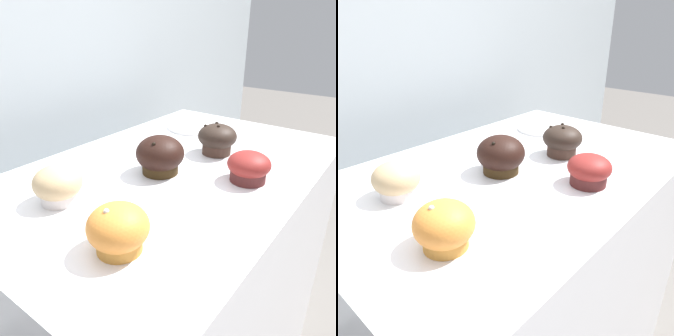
{
  "view_description": "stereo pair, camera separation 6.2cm",
  "coord_description": "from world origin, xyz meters",
  "views": [
    {
      "loc": [
        -0.64,
        -0.45,
        1.31
      ],
      "look_at": [
        -0.1,
        -0.05,
        1.0
      ],
      "focal_mm": 35.0,
      "sensor_mm": 36.0,
      "label": 1
    },
    {
      "loc": [
        -0.6,
        -0.5,
        1.31
      ],
      "look_at": [
        -0.1,
        -0.05,
        1.0
      ],
      "focal_mm": 35.0,
      "sensor_mm": 36.0,
      "label": 2
    }
  ],
  "objects": [
    {
      "name": "wall_back",
      "position": [
        0.0,
        0.6,
        0.9
      ],
      "size": [
        3.2,
        0.1,
        1.8
      ],
      "primitive_type": "cube",
      "color": "#A8B2B7",
      "rests_on": "ground"
    },
    {
      "name": "display_counter",
      "position": [
        0.0,
        0.0,
        0.48
      ],
      "size": [
        1.0,
        0.64,
        0.96
      ],
      "primitive_type": "cube",
      "color": "silver",
      "rests_on": "ground"
    },
    {
      "name": "muffin_front_center",
      "position": [
        0.14,
        -0.04,
        1.0
      ],
      "size": [
        0.11,
        0.11,
        0.09
      ],
      "color": "#3E2B22",
      "rests_on": "display_counter"
    },
    {
      "name": "muffin_back_left",
      "position": [
        -0.05,
        0.01,
        1.0
      ],
      "size": [
        0.12,
        0.12,
        0.1
      ],
      "color": "#322310",
      "rests_on": "display_counter"
    },
    {
      "name": "muffin_back_right",
      "position": [
        0.03,
        -0.19,
        0.99
      ],
      "size": [
        0.1,
        0.1,
        0.07
      ],
      "color": "#4F201F",
      "rests_on": "display_counter"
    },
    {
      "name": "muffin_front_left",
      "position": [
        -0.29,
        0.09,
        1.0
      ],
      "size": [
        0.1,
        0.1,
        0.08
      ],
      "color": "silver",
      "rests_on": "display_counter"
    },
    {
      "name": "muffin_front_right",
      "position": [
        -0.33,
        -0.12,
        1.0
      ],
      "size": [
        0.1,
        0.1,
        0.09
      ],
      "color": "#CB8635",
      "rests_on": "display_counter"
    },
    {
      "name": "serving_plate",
      "position": [
        0.3,
        0.14,
        0.96
      ],
      "size": [
        0.18,
        0.18,
        0.01
      ],
      "color": "white",
      "rests_on": "display_counter"
    }
  ]
}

